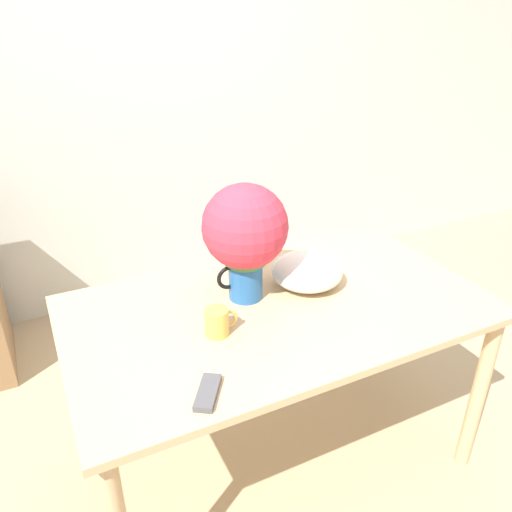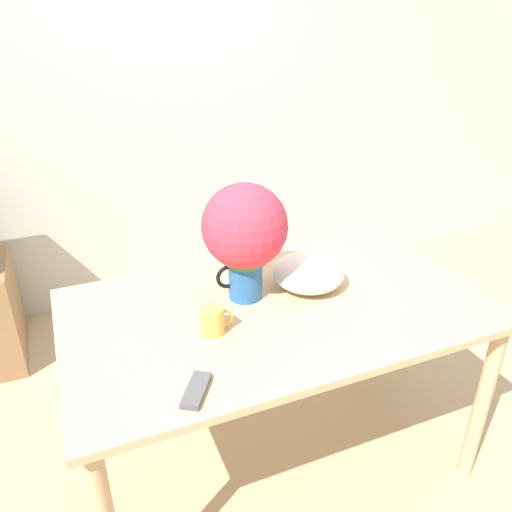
{
  "view_description": "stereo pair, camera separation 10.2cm",
  "coord_description": "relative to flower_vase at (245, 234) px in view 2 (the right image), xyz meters",
  "views": [
    {
      "loc": [
        -0.77,
        -1.23,
        1.82
      ],
      "look_at": [
        -0.03,
        0.27,
        0.97
      ],
      "focal_mm": 35.0,
      "sensor_mm": 36.0,
      "label": 1
    },
    {
      "loc": [
        -0.67,
        -1.27,
        1.82
      ],
      "look_at": [
        -0.03,
        0.27,
        0.97
      ],
      "focal_mm": 35.0,
      "sensor_mm": 36.0,
      "label": 2
    }
  ],
  "objects": [
    {
      "name": "flower_vase",
      "position": [
        0.0,
        0.0,
        0.0
      ],
      "size": [
        0.32,
        0.32,
        0.46
      ],
      "color": "#235B9E",
      "rests_on": "table"
    },
    {
      "name": "coffee_mug",
      "position": [
        -0.19,
        -0.18,
        -0.22
      ],
      "size": [
        0.12,
        0.08,
        0.1
      ],
      "color": "gold",
      "rests_on": "table"
    },
    {
      "name": "remote_control",
      "position": [
        -0.33,
        -0.45,
        -0.26
      ],
      "size": [
        0.13,
        0.15,
        0.02
      ],
      "color": "#4C4C51",
      "rests_on": "table"
    },
    {
      "name": "white_bowl",
      "position": [
        0.26,
        -0.02,
        -0.2
      ],
      "size": [
        0.29,
        0.29,
        0.13
      ],
      "color": "silver",
      "rests_on": "table"
    },
    {
      "name": "wall_back",
      "position": [
        0.08,
        1.56,
        0.23
      ],
      "size": [
        8.0,
        0.05,
        2.6
      ],
      "color": "silver",
      "rests_on": "ground_plane"
    },
    {
      "name": "ground_plane",
      "position": [
        0.08,
        -0.27,
        -1.07
      ],
      "size": [
        12.0,
        12.0,
        0.0
      ],
      "primitive_type": "plane",
      "color": "tan"
    },
    {
      "name": "table",
      "position": [
        0.09,
        -0.11,
        -0.37
      ],
      "size": [
        1.58,
        0.9,
        0.8
      ],
      "color": "tan",
      "rests_on": "ground_plane"
    }
  ]
}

